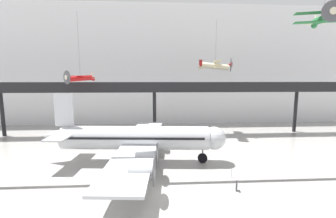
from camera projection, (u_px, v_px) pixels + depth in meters
name	position (u px, v px, depth m)	size (l,w,h in m)	color
ground_plane	(155.00, 196.00, 22.11)	(260.00, 260.00, 0.00)	#9E9B96
hangar_back_wall	(154.00, 66.00, 56.67)	(140.00, 3.00, 29.39)	white
mezzanine_walkway	(154.00, 90.00, 44.81)	(110.00, 3.20, 10.77)	black
airliner_silver_main	(134.00, 138.00, 30.52)	(25.22, 28.74, 9.53)	silver
suspended_plane_green_biplane	(323.00, 19.00, 28.45)	(6.89, 5.81, 5.27)	#1E6B33
suspended_plane_red_highwing	(80.00, 78.00, 40.25)	(5.67, 5.60, 12.50)	red
suspended_plane_cream_biplane	(216.00, 66.00, 45.49)	(6.85, 8.28, 10.27)	beige
stanchion_barrier	(232.00, 174.00, 26.28)	(0.36, 0.36, 1.08)	#B2B5BA
info_sign_pedestal	(236.00, 186.00, 23.06)	(0.27, 0.75, 1.24)	#4C4C51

